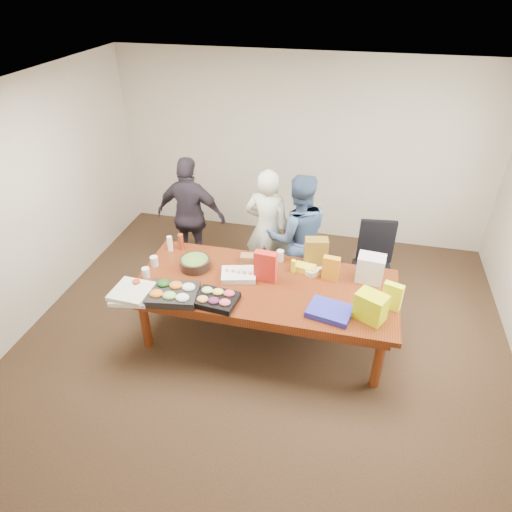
% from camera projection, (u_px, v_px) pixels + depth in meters
% --- Properties ---
extents(floor, '(5.50, 5.00, 0.02)m').
position_uv_depth(floor, '(265.00, 336.00, 5.24)').
color(floor, '#47301E').
rests_on(floor, ground).
extents(ceiling, '(5.50, 5.00, 0.02)m').
position_uv_depth(ceiling, '(268.00, 97.00, 3.75)').
color(ceiling, white).
rests_on(ceiling, wall_back).
extents(wall_back, '(5.50, 0.04, 2.70)m').
position_uv_depth(wall_back, '(302.00, 151.00, 6.53)').
color(wall_back, beige).
rests_on(wall_back, floor).
extents(wall_front, '(5.50, 0.04, 2.70)m').
position_uv_depth(wall_front, '(170.00, 463.00, 2.46)').
color(wall_front, beige).
rests_on(wall_front, floor).
extents(wall_left, '(0.04, 5.00, 2.70)m').
position_uv_depth(wall_left, '(26.00, 207.00, 5.02)').
color(wall_left, beige).
rests_on(wall_left, floor).
extents(conference_table, '(2.80, 1.20, 0.75)m').
position_uv_depth(conference_table, '(265.00, 311.00, 5.03)').
color(conference_table, '#4C1C0F').
rests_on(conference_table, floor).
extents(office_chair, '(0.58, 0.58, 1.03)m').
position_uv_depth(office_chair, '(373.00, 269.00, 5.47)').
color(office_chair, black).
rests_on(office_chair, floor).
extents(person_center, '(0.62, 0.43, 1.62)m').
position_uv_depth(person_center, '(268.00, 229.00, 5.69)').
color(person_center, silver).
rests_on(person_center, floor).
extents(person_right, '(0.95, 0.83, 1.63)m').
position_uv_depth(person_right, '(297.00, 237.00, 5.52)').
color(person_right, '#385074').
rests_on(person_right, floor).
extents(person_left, '(0.97, 0.43, 1.63)m').
position_uv_depth(person_left, '(191.00, 216.00, 5.99)').
color(person_left, '#29232B').
rests_on(person_left, floor).
extents(veggie_tray, '(0.56, 0.47, 0.08)m').
position_uv_depth(veggie_tray, '(173.00, 294.00, 4.62)').
color(veggie_tray, black).
rests_on(veggie_tray, conference_table).
extents(fruit_tray, '(0.46, 0.37, 0.06)m').
position_uv_depth(fruit_tray, '(216.00, 300.00, 4.56)').
color(fruit_tray, black).
rests_on(fruit_tray, conference_table).
extents(sheet_cake, '(0.43, 0.36, 0.06)m').
position_uv_depth(sheet_cake, '(239.00, 275.00, 4.92)').
color(sheet_cake, white).
rests_on(sheet_cake, conference_table).
extents(salad_bowl, '(0.43, 0.43, 0.11)m').
position_uv_depth(salad_bowl, '(195.00, 263.00, 5.06)').
color(salad_bowl, black).
rests_on(salad_bowl, conference_table).
extents(chip_bag_blue, '(0.47, 0.39, 0.06)m').
position_uv_depth(chip_bag_blue, '(330.00, 311.00, 4.41)').
color(chip_bag_blue, '#2727A7').
rests_on(chip_bag_blue, conference_table).
extents(chip_bag_red, '(0.25, 0.12, 0.35)m').
position_uv_depth(chip_bag_red, '(266.00, 266.00, 4.80)').
color(chip_bag_red, red).
rests_on(chip_bag_red, conference_table).
extents(chip_bag_yellow, '(0.21, 0.14, 0.29)m').
position_uv_depth(chip_bag_yellow, '(392.00, 296.00, 4.42)').
color(chip_bag_yellow, '#E9F219').
rests_on(chip_bag_yellow, conference_table).
extents(chip_bag_orange, '(0.19, 0.10, 0.28)m').
position_uv_depth(chip_bag_orange, '(331.00, 268.00, 4.83)').
color(chip_bag_orange, orange).
rests_on(chip_bag_orange, conference_table).
extents(mayo_jar, '(0.09, 0.09, 0.13)m').
position_uv_depth(mayo_jar, '(280.00, 256.00, 5.17)').
color(mayo_jar, white).
rests_on(mayo_jar, conference_table).
extents(mustard_bottle, '(0.06, 0.06, 0.15)m').
position_uv_depth(mustard_bottle, '(293.00, 266.00, 4.98)').
color(mustard_bottle, yellow).
rests_on(mustard_bottle, conference_table).
extents(dressing_bottle, '(0.07, 0.07, 0.20)m').
position_uv_depth(dressing_bottle, '(181.00, 242.00, 5.37)').
color(dressing_bottle, maroon).
rests_on(dressing_bottle, conference_table).
extents(ranch_bottle, '(0.06, 0.06, 0.19)m').
position_uv_depth(ranch_bottle, '(170.00, 244.00, 5.34)').
color(ranch_bottle, white).
rests_on(ranch_bottle, conference_table).
extents(banana_bunch, '(0.25, 0.17, 0.08)m').
position_uv_depth(banana_bunch, '(305.00, 268.00, 5.01)').
color(banana_bunch, yellow).
rests_on(banana_bunch, conference_table).
extents(bread_loaf, '(0.28, 0.16, 0.11)m').
position_uv_depth(bread_loaf, '(252.00, 259.00, 5.13)').
color(bread_loaf, olive).
rests_on(bread_loaf, conference_table).
extents(kraft_bag, '(0.28, 0.20, 0.33)m').
position_uv_depth(kraft_bag, '(316.00, 252.00, 5.05)').
color(kraft_bag, brown).
rests_on(kraft_bag, conference_table).
extents(red_cup, '(0.09, 0.09, 0.11)m').
position_uv_depth(red_cup, '(137.00, 285.00, 4.72)').
color(red_cup, '#A83419').
rests_on(red_cup, conference_table).
extents(clear_cup_a, '(0.11, 0.11, 0.12)m').
position_uv_depth(clear_cup_a, '(146.00, 273.00, 4.90)').
color(clear_cup_a, silver).
rests_on(clear_cup_a, conference_table).
extents(clear_cup_b, '(0.09, 0.09, 0.12)m').
position_uv_depth(clear_cup_b, '(154.00, 261.00, 5.08)').
color(clear_cup_b, white).
rests_on(clear_cup_b, conference_table).
extents(pizza_box_lower, '(0.43, 0.43, 0.04)m').
position_uv_depth(pizza_box_lower, '(132.00, 295.00, 4.64)').
color(pizza_box_lower, silver).
rests_on(pizza_box_lower, conference_table).
extents(pizza_box_upper, '(0.40, 0.40, 0.04)m').
position_uv_depth(pizza_box_upper, '(132.00, 291.00, 4.62)').
color(pizza_box_upper, beige).
rests_on(pizza_box_upper, pizza_box_lower).
extents(plate_a, '(0.28, 0.28, 0.02)m').
position_uv_depth(plate_a, '(371.00, 273.00, 4.98)').
color(plate_a, silver).
rests_on(plate_a, conference_table).
extents(plate_b, '(0.24, 0.24, 0.01)m').
position_uv_depth(plate_b, '(314.00, 264.00, 5.13)').
color(plate_b, white).
rests_on(plate_b, conference_table).
extents(dip_bowl_a, '(0.17, 0.17, 0.06)m').
position_uv_depth(dip_bowl_a, '(312.00, 272.00, 4.97)').
color(dip_bowl_a, beige).
rests_on(dip_bowl_a, conference_table).
extents(dip_bowl_b, '(0.15, 0.15, 0.05)m').
position_uv_depth(dip_bowl_b, '(250.00, 258.00, 5.21)').
color(dip_bowl_b, beige).
rests_on(dip_bowl_b, conference_table).
extents(grocery_bag_white, '(0.30, 0.23, 0.30)m').
position_uv_depth(grocery_bag_white, '(371.00, 268.00, 4.81)').
color(grocery_bag_white, silver).
rests_on(grocery_bag_white, conference_table).
extents(grocery_bag_yellow, '(0.34, 0.30, 0.28)m').
position_uv_depth(grocery_bag_yellow, '(371.00, 307.00, 4.29)').
color(grocery_bag_yellow, '#D5E308').
rests_on(grocery_bag_yellow, conference_table).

